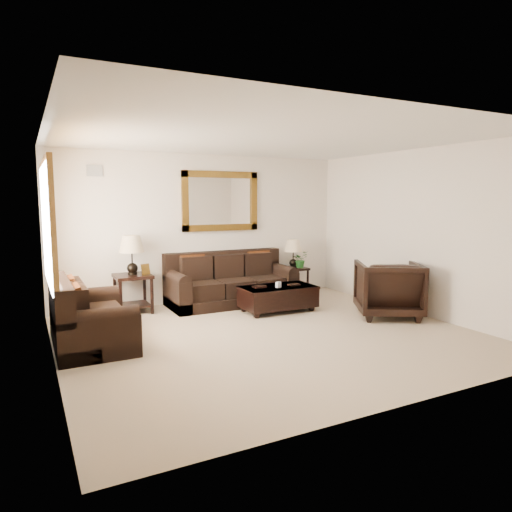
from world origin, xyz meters
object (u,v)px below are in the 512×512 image
end_table_left (132,263)px  end_table_right (293,259)px  loveseat (87,321)px  sofa (230,285)px  coffee_table (278,296)px  armchair (388,286)px

end_table_left → end_table_right: 3.16m
loveseat → sofa: bearing=-62.4°
sofa → coffee_table: 1.03m
sofa → end_table_left: end_table_left is taller
loveseat → end_table_right: bearing=-69.3°
sofa → end_table_right: 1.49m
loveseat → end_table_left: end_table_left is taller
end_table_right → armchair: (0.45, -2.18, -0.22)m
sofa → end_table_right: size_ratio=2.08×
end_table_left → coffee_table: bearing=-25.1°
loveseat → coffee_table: size_ratio=1.24×
coffee_table → armchair: (1.41, -1.11, 0.23)m
coffee_table → end_table_left: bearing=155.7°
end_table_left → coffee_table: (2.20, -1.03, -0.58)m
coffee_table → sofa: bearing=118.2°
sofa → loveseat: (-2.63, -1.38, -0.01)m
coffee_table → armchair: armchair is taller
loveseat → end_table_right: (4.07, 1.54, 0.39)m
sofa → end_table_left: size_ratio=1.76×
coffee_table → loveseat: bearing=-170.7°
armchair → sofa: bearing=-16.8°
sofa → end_table_right: bearing=6.3°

